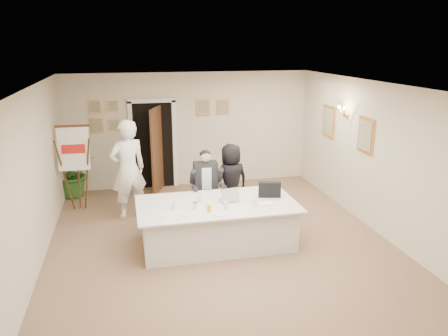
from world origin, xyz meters
name	(u,v)px	position (x,y,z in m)	size (l,w,h in m)	color
floor	(220,242)	(0.00, 0.00, 0.00)	(7.00, 7.00, 0.00)	brown
ceiling	(220,86)	(0.00, 0.00, 2.80)	(6.00, 7.00, 0.02)	white
wall_back	(189,130)	(0.00, 3.50, 1.40)	(6.00, 0.10, 2.80)	beige
wall_front	(297,265)	(0.00, -3.50, 1.40)	(6.00, 0.10, 2.80)	beige
wall_left	(34,180)	(-3.00, 0.00, 1.40)	(0.10, 7.00, 2.80)	beige
wall_right	(376,158)	(3.00, 0.00, 1.40)	(0.10, 7.00, 2.80)	beige
doorway	(155,147)	(-0.88, 3.32, 1.04)	(1.14, 0.86, 2.20)	black
pictures_back_wall	(156,113)	(-0.80, 3.47, 1.85)	(3.40, 0.06, 0.80)	#E89D4F
pictures_right_wall	(345,128)	(2.97, 1.20, 1.75)	(0.06, 2.20, 0.80)	#E89D4F
wall_sconce	(344,111)	(2.90, 1.20, 2.10)	(0.20, 0.30, 0.24)	#DA8646
conference_table	(217,223)	(-0.06, -0.04, 0.39)	(2.77, 1.48, 0.78)	silver
seated_man	(206,186)	(-0.05, 1.06, 0.74)	(0.63, 0.67, 1.47)	black
flip_chart	(77,172)	(-2.61, 2.23, 0.84)	(0.64, 0.41, 1.82)	#361911
standing_man	(128,170)	(-1.54, 1.60, 1.01)	(0.74, 0.49, 2.03)	white
standing_woman	(231,180)	(0.50, 1.21, 0.76)	(0.75, 0.49, 1.53)	black
potted_palm	(73,172)	(-2.80, 3.20, 0.58)	(1.05, 0.91, 1.16)	#27591D
laptop	(228,193)	(0.17, 0.06, 0.91)	(0.33, 0.35, 0.28)	#B7BABC
laptop_bag	(270,190)	(0.93, 0.05, 0.92)	(0.40, 0.11, 0.28)	black
paper_stack	(266,204)	(0.75, -0.29, 0.79)	(0.29, 0.20, 0.03)	white
plate_left	(165,215)	(-1.00, -0.41, 0.78)	(0.21, 0.21, 0.01)	white
plate_mid	(187,214)	(-0.64, -0.43, 0.78)	(0.24, 0.24, 0.01)	white
plate_near	(221,214)	(-0.10, -0.56, 0.78)	(0.24, 0.24, 0.01)	white
glass_a	(174,205)	(-0.83, -0.16, 0.84)	(0.06, 0.06, 0.14)	silver
glass_b	(226,205)	(0.02, -0.36, 0.84)	(0.07, 0.07, 0.14)	silver
glass_c	(254,202)	(0.53, -0.33, 0.84)	(0.07, 0.07, 0.14)	silver
glass_d	(200,197)	(-0.33, 0.12, 0.84)	(0.07, 0.07, 0.14)	silver
oj_glass	(209,208)	(-0.27, -0.42, 0.84)	(0.07, 0.07, 0.13)	gold
steel_jug	(195,205)	(-0.48, -0.21, 0.83)	(0.08, 0.08, 0.11)	silver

